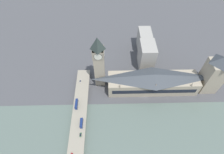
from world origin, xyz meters
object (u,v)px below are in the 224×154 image
at_px(double_decker_bus_mid, 76,104).
at_px(car_southbound_lead, 80,81).
at_px(car_northbound_mid, 81,135).
at_px(parliament_hall, 153,82).
at_px(road_bridge, 78,130).
at_px(victoria_tower, 214,74).
at_px(double_decker_bus_rear, 81,123).
at_px(clock_tower, 99,61).

xyz_separation_m(double_decker_bus_mid, car_southbound_lead, (32.76, -0.88, -2.01)).
relative_size(car_northbound_mid, car_southbound_lead, 1.09).
xyz_separation_m(parliament_hall, road_bridge, (-53.03, 83.44, -8.67)).
bearing_deg(victoria_tower, double_decker_bus_mid, 99.25).
height_order(victoria_tower, car_northbound_mid, victoria_tower).
relative_size(road_bridge, double_decker_bus_rear, 15.77).
distance_m(double_decker_bus_rear, car_southbound_lead, 55.32).
height_order(parliament_hall, double_decker_bus_rear, parliament_hall).
xyz_separation_m(road_bridge, double_decker_bus_rear, (6.04, -3.63, 3.53)).
relative_size(clock_tower, car_southbound_lead, 18.35).
distance_m(parliament_hall, victoria_tower, 67.07).
distance_m(double_decker_bus_rear, car_northbound_mid, 11.63).
bearing_deg(parliament_hall, car_northbound_mid, 126.17).
height_order(clock_tower, car_northbound_mid, clock_tower).
bearing_deg(car_southbound_lead, road_bridge, -177.32).
distance_m(parliament_hall, car_southbound_lead, 86.94).
relative_size(parliament_hall, road_bridge, 0.65).
xyz_separation_m(double_decker_bus_mid, double_decker_bus_rear, (-22.14, -7.37, -0.18)).
distance_m(victoria_tower, double_decker_bus_mid, 156.02).
distance_m(double_decker_bus_mid, car_southbound_lead, 32.84).
bearing_deg(double_decker_bus_rear, car_northbound_mid, 179.16).
bearing_deg(car_southbound_lead, double_decker_bus_rear, -173.26).
distance_m(clock_tower, car_southbound_lead, 40.05).
xyz_separation_m(clock_tower, victoria_tower, (-11.13, -127.63, -11.53)).
bearing_deg(car_northbound_mid, double_decker_bus_rear, -0.84).
bearing_deg(road_bridge, parliament_hall, -57.56).
bearing_deg(car_southbound_lead, clock_tower, -82.36).
bearing_deg(double_decker_bus_mid, double_decker_bus_rear, -161.60).
bearing_deg(victoria_tower, car_southbound_lead, 87.04).
distance_m(parliament_hall, car_northbound_mid, 99.32).
distance_m(victoria_tower, car_northbound_mid, 158.34).
height_order(clock_tower, victoria_tower, clock_tower).
bearing_deg(double_decker_bus_rear, car_southbound_lead, 6.74).
xyz_separation_m(clock_tower, road_bridge, (-64.22, 21.60, -33.26)).
xyz_separation_m(car_northbound_mid, car_southbound_lead, (66.38, 6.32, 0.01)).
height_order(parliament_hall, double_decker_bus_mid, parliament_hall).
xyz_separation_m(victoria_tower, double_decker_bus_mid, (-24.91, 152.96, -18.02)).
height_order(double_decker_bus_rear, car_northbound_mid, double_decker_bus_rear).
bearing_deg(parliament_hall, victoria_tower, -89.95).
distance_m(clock_tower, double_decker_bus_rear, 67.76).
bearing_deg(victoria_tower, parliament_hall, 90.05).
relative_size(road_bridge, double_decker_bus_mid, 13.72).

